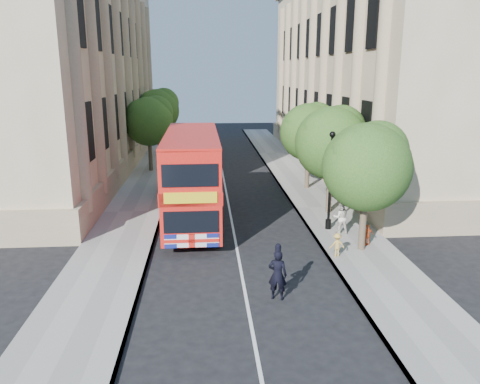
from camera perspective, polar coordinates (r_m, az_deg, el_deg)
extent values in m
plane|color=black|center=(19.00, 0.41, -11.07)|extent=(120.00, 120.00, 0.00)
cube|color=gray|center=(29.18, 10.10, -1.94)|extent=(3.50, 80.00, 0.12)
cube|color=gray|center=(28.61, -12.85, -2.41)|extent=(3.50, 80.00, 0.12)
cube|color=tan|center=(43.82, 16.58, 14.95)|extent=(12.00, 38.00, 18.00)
cube|color=tan|center=(42.92, -21.82, 14.56)|extent=(12.00, 38.00, 18.00)
cylinder|color=#473828|center=(22.39, 14.75, -3.60)|extent=(0.32, 0.32, 2.86)
sphere|color=#244C19|center=(21.75, 15.19, 2.93)|extent=(4.00, 4.00, 4.00)
sphere|color=#244C19|center=(22.21, 16.43, 4.79)|extent=(2.80, 2.80, 2.80)
sphere|color=#244C19|center=(21.21, 14.27, 4.14)|extent=(2.60, 2.60, 2.60)
cylinder|color=#473828|center=(27.88, 10.83, 0.32)|extent=(0.32, 0.32, 2.99)
sphere|color=#244C19|center=(27.36, 11.10, 5.85)|extent=(4.20, 4.20, 4.20)
sphere|color=#244C19|center=(27.81, 12.15, 7.35)|extent=(2.94, 2.94, 2.94)
sphere|color=#244C19|center=(26.87, 10.28, 6.90)|extent=(2.73, 2.73, 2.73)
cylinder|color=#473828|center=(33.57, 8.20, 2.74)|extent=(0.32, 0.32, 2.90)
sphere|color=#244C19|center=(33.14, 8.37, 7.21)|extent=(4.00, 4.00, 4.00)
sphere|color=#244C19|center=(33.59, 9.27, 8.41)|extent=(2.80, 2.80, 2.80)
sphere|color=#244C19|center=(32.68, 7.65, 8.07)|extent=(2.60, 2.60, 2.60)
cylinder|color=#473828|center=(39.92, -10.88, 4.55)|extent=(0.32, 0.32, 2.99)
sphere|color=#244C19|center=(39.55, -11.07, 8.44)|extent=(4.00, 4.00, 4.00)
sphere|color=#244C19|center=(39.82, -10.18, 9.50)|extent=(2.80, 2.80, 2.80)
sphere|color=#244C19|center=(39.27, -11.89, 9.15)|extent=(2.60, 2.60, 2.60)
cylinder|color=#473828|center=(47.77, -9.84, 6.31)|extent=(0.32, 0.32, 3.17)
sphere|color=#244C19|center=(47.45, -9.99, 9.75)|extent=(4.20, 4.20, 4.20)
sphere|color=#244C19|center=(47.75, -9.25, 10.68)|extent=(2.94, 2.94, 2.94)
sphere|color=#244C19|center=(47.17, -10.67, 10.40)|extent=(2.73, 2.73, 2.73)
cylinder|color=black|center=(25.21, 10.69, -3.87)|extent=(0.30, 0.30, 0.50)
cylinder|color=black|center=(24.60, 10.93, 1.12)|extent=(0.14, 0.14, 5.00)
sphere|color=black|center=(24.16, 11.22, 6.89)|extent=(0.32, 0.32, 0.32)
cube|color=red|center=(25.74, -5.82, 2.07)|extent=(2.86, 10.59, 4.39)
cube|color=black|center=(25.97, -5.76, -0.03)|extent=(2.92, 9.92, 1.00)
cube|color=black|center=(25.52, -5.88, 4.57)|extent=(2.92, 9.92, 1.00)
cube|color=yellow|center=(20.58, -6.05, -0.70)|extent=(2.34, 0.10, 0.50)
cylinder|color=black|center=(22.81, -8.99, -5.27)|extent=(0.32, 1.11, 1.11)
cylinder|color=black|center=(22.75, -2.65, -5.15)|extent=(0.32, 1.11, 1.11)
cylinder|color=black|center=(29.70, -8.04, -0.57)|extent=(0.32, 1.11, 1.11)
cylinder|color=black|center=(29.65, -3.18, -0.47)|extent=(0.32, 1.11, 1.11)
cube|color=black|center=(31.04, -7.05, 1.94)|extent=(2.31, 2.09, 2.36)
cube|color=black|center=(30.05, -7.20, 2.07)|extent=(2.02, 0.16, 0.79)
cube|color=black|center=(33.40, -6.75, 3.24)|extent=(2.35, 3.66, 2.81)
cube|color=black|center=(33.04, -6.76, 0.72)|extent=(2.19, 5.45, 0.28)
cylinder|color=black|center=(31.27, -8.85, -0.04)|extent=(0.27, 0.91, 0.90)
cylinder|color=black|center=(31.11, -5.15, 0.00)|extent=(0.27, 0.91, 0.90)
cylinder|color=black|center=(34.85, -8.22, 1.49)|extent=(0.27, 0.91, 0.90)
cylinder|color=black|center=(34.71, -4.89, 1.53)|extent=(0.27, 0.91, 0.90)
imported|color=black|center=(17.47, 4.60, -10.03)|extent=(0.81, 0.65, 1.92)
imported|color=silver|center=(24.46, 12.18, -3.03)|extent=(0.87, 0.71, 1.71)
imported|color=#DE5C27|center=(23.17, 15.26, -5.06)|extent=(0.66, 0.37, 1.05)
imported|color=gold|center=(21.52, 11.74, -6.32)|extent=(0.74, 0.47, 1.09)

